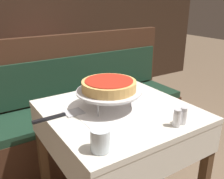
{
  "coord_description": "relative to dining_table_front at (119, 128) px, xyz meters",
  "views": [
    {
      "loc": [
        -0.71,
        -1.03,
        1.35
      ],
      "look_at": [
        -0.04,
        0.01,
        0.89
      ],
      "focal_mm": 40.0,
      "sensor_mm": 36.0,
      "label": 1
    }
  ],
  "objects": [
    {
      "name": "dining_table_front",
      "position": [
        0.0,
        0.0,
        0.0
      ],
      "size": [
        0.77,
        0.77,
        0.77
      ],
      "color": "beige",
      "rests_on": "ground_plane"
    },
    {
      "name": "dining_table_rear",
      "position": [
        0.19,
        1.69,
        -0.01
      ],
      "size": [
        0.67,
        0.67,
        0.77
      ],
      "color": "red",
      "rests_on": "ground_plane"
    },
    {
      "name": "booth_bench",
      "position": [
        0.18,
        0.76,
        -0.33
      ],
      "size": [
        1.78,
        0.49,
        1.06
      ],
      "color": "#3D2316",
      "rests_on": "ground_plane"
    },
    {
      "name": "back_wall_panel",
      "position": [
        0.0,
        2.18,
        0.54
      ],
      "size": [
        6.0,
        0.04,
        2.4
      ],
      "primitive_type": "cube",
      "color": "black",
      "rests_on": "ground_plane"
    },
    {
      "name": "pizza_pan_stand",
      "position": [
        -0.04,
        0.04,
        0.21
      ],
      "size": [
        0.36,
        0.36,
        0.1
      ],
      "color": "#ADADB2",
      "rests_on": "dining_table_front"
    },
    {
      "name": "deep_dish_pizza",
      "position": [
        -0.04,
        0.04,
        0.25
      ],
      "size": [
        0.29,
        0.29,
        0.06
      ],
      "color": "tan",
      "rests_on": "pizza_pan_stand"
    },
    {
      "name": "pizza_server",
      "position": [
        -0.31,
        0.09,
        0.12
      ],
      "size": [
        0.27,
        0.09,
        0.01
      ],
      "color": "#BCBCC1",
      "rests_on": "dining_table_front"
    },
    {
      "name": "water_glass_near",
      "position": [
        -0.28,
        -0.28,
        0.16
      ],
      "size": [
        0.08,
        0.08,
        0.09
      ],
      "color": "silver",
      "rests_on": "dining_table_front"
    },
    {
      "name": "salt_shaker",
      "position": [
        0.12,
        -0.31,
        0.16
      ],
      "size": [
        0.04,
        0.04,
        0.08
      ],
      "color": "silver",
      "rests_on": "dining_table_front"
    },
    {
      "name": "pepper_shaker",
      "position": [
        0.16,
        -0.31,
        0.16
      ],
      "size": [
        0.03,
        0.03,
        0.08
      ],
      "color": "silver",
      "rests_on": "dining_table_front"
    },
    {
      "name": "condiment_caddy",
      "position": [
        0.22,
        1.69,
        0.15
      ],
      "size": [
        0.12,
        0.12,
        0.17
      ],
      "color": "black",
      "rests_on": "dining_table_rear"
    }
  ]
}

